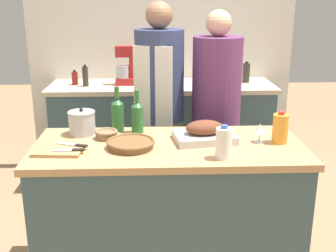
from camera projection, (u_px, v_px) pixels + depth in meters
The scene contains 22 objects.
kitchen_island at pixel (169, 211), 2.57m from camera, with size 1.57×0.69×0.87m.
back_counter at pixel (162, 132), 3.97m from camera, with size 2.04×0.60×0.92m.
back_wall at pixel (161, 41), 4.06m from camera, with size 2.54×0.10×2.55m.
roasting_pan at pixel (204, 133), 2.49m from camera, with size 0.38×0.29×0.12m.
wicker_basket at pixel (131, 144), 2.38m from camera, with size 0.27×0.27×0.05m.
cutting_board at pixel (58, 151), 2.31m from camera, with size 0.27×0.19×0.02m.
stock_pot at pixel (82, 123), 2.60m from camera, with size 0.17×0.17×0.17m.
mixing_bowl at pixel (106, 134), 2.53m from camera, with size 0.14×0.14×0.05m.
juice_jug at pixel (280, 128), 2.44m from camera, with size 0.09×0.09×0.19m.
milk_jug at pixel (224, 143), 2.21m from camera, with size 0.09×0.09×0.18m.
wine_bottle_green at pixel (118, 114), 2.65m from camera, with size 0.08×0.08×0.29m.
wine_bottle_dark at pixel (137, 116), 2.62m from camera, with size 0.08×0.08×0.27m.
wine_glass_left at pixel (260, 129), 2.45m from camera, with size 0.07×0.07×0.11m.
knife_chef at pixel (66, 147), 2.40m from camera, with size 0.25×0.05×0.01m.
knife_paring at pixel (73, 145), 2.37m from camera, with size 0.19×0.10×0.01m.
knife_bread at pixel (69, 150), 2.29m from camera, with size 0.17×0.03×0.01m.
stand_mixer at pixel (126, 69), 3.78m from camera, with size 0.18×0.14×0.35m.
condiment_bottle_tall at pixel (75, 78), 3.79m from camera, with size 0.05×0.05×0.13m.
condiment_bottle_short at pixel (85, 76), 3.73m from camera, with size 0.05×0.05×0.19m.
condiment_bottle_extra at pixel (246, 73), 3.89m from camera, with size 0.07×0.07×0.19m.
person_cook_aproned at pixel (160, 104), 3.15m from camera, with size 0.37×0.39×1.66m.
person_cook_guest at pixel (216, 109), 3.16m from camera, with size 0.36×0.36×1.61m.
Camera 1 is at (-0.10, -2.29, 1.70)m, focal length 45.00 mm.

